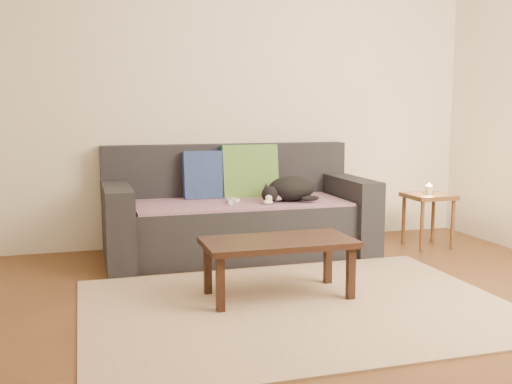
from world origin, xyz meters
TOP-DOWN VIEW (x-y plane):
  - ground at (0.00, 0.00)m, footprint 4.50×4.50m
  - back_wall at (0.00, 2.00)m, footprint 4.50×0.04m
  - sofa at (0.00, 1.57)m, footprint 2.10×0.94m
  - throw_blanket at (0.00, 1.48)m, footprint 1.66×0.74m
  - cushion_navy at (-0.21, 1.74)m, footprint 0.39×0.14m
  - cushion_green at (0.15, 1.74)m, footprint 0.47×0.19m
  - cat at (0.38, 1.38)m, footprint 0.51×0.39m
  - wii_remote_a at (-0.06, 1.49)m, footprint 0.09×0.15m
  - wii_remote_b at (-0.10, 1.37)m, footprint 0.07×0.15m
  - side_table at (1.61, 1.33)m, footprint 0.36×0.36m
  - candle at (1.61, 1.33)m, footprint 0.06×0.06m
  - rug at (0.00, 0.15)m, footprint 2.50×1.80m
  - coffee_table at (-0.05, 0.37)m, footprint 0.93×0.46m

SIDE VIEW (x-z plane):
  - ground at x=0.00m, z-range 0.00..0.00m
  - rug at x=0.00m, z-range 0.00..0.01m
  - sofa at x=0.00m, z-range -0.13..0.74m
  - coffee_table at x=-0.05m, z-range 0.14..0.51m
  - side_table at x=1.61m, z-range 0.15..0.60m
  - throw_blanket at x=0.00m, z-range 0.42..0.44m
  - wii_remote_a at x=-0.06m, z-range 0.44..0.47m
  - wii_remote_b at x=-0.10m, z-range 0.44..0.47m
  - candle at x=1.61m, z-range 0.45..0.54m
  - cat at x=0.38m, z-range 0.44..0.63m
  - cushion_navy at x=-0.21m, z-range 0.43..0.83m
  - cushion_green at x=0.15m, z-range 0.39..0.87m
  - back_wall at x=0.00m, z-range 0.00..2.60m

